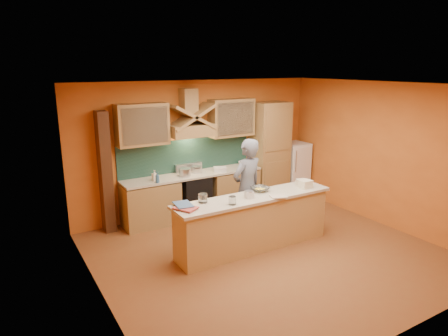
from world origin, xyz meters
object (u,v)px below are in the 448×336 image
person (247,188)px  kitchen_scale (249,195)px  fridge (294,169)px  mixing_bowl (260,189)px  stove (194,195)px

person → kitchen_scale: bearing=46.8°
fridge → kitchen_scale: size_ratio=9.90×
fridge → kitchen_scale: bearing=-143.7°
person → mixing_bowl: person is taller
stove → kitchen_scale: size_ratio=6.85×
kitchen_scale → mixing_bowl: (0.37, 0.20, -0.02)m
fridge → kitchen_scale: 3.27m
fridge → mixing_bowl: (-2.25, -1.72, 0.33)m
stove → person: size_ratio=0.49×
kitchen_scale → person: bearing=69.3°
person → mixing_bowl: size_ratio=5.90×
kitchen_scale → mixing_bowl: kitchen_scale is taller
person → mixing_bowl: (0.04, -0.36, 0.07)m
fridge → mixing_bowl: size_ratio=4.19×
stove → fridge: 2.71m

